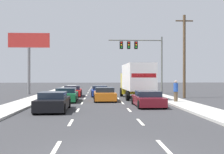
% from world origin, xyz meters
% --- Properties ---
extents(ground_plane, '(140.00, 140.00, 0.00)m').
position_xyz_m(ground_plane, '(0.00, 25.00, 0.00)').
color(ground_plane, '#333335').
extents(sidewalk_right, '(2.22, 80.00, 0.14)m').
position_xyz_m(sidewalk_right, '(6.36, 20.00, 0.07)').
color(sidewalk_right, '#B2AFA8').
rests_on(sidewalk_right, ground_plane).
extents(sidewalk_left, '(2.22, 80.00, 0.14)m').
position_xyz_m(sidewalk_left, '(-6.36, 20.00, 0.07)').
color(sidewalk_left, '#B2AFA8').
rests_on(sidewalk_left, ground_plane).
extents(lane_markings, '(3.54, 57.00, 0.01)m').
position_xyz_m(lane_markings, '(0.00, 23.73, 0.00)').
color(lane_markings, silver).
rests_on(lane_markings, ground_plane).
extents(car_red, '(2.10, 4.45, 1.19)m').
position_xyz_m(car_red, '(-3.20, 24.39, 0.55)').
color(car_red, red).
rests_on(car_red, ground_plane).
extents(car_green, '(2.07, 4.68, 1.21)m').
position_xyz_m(car_green, '(-3.18, 17.90, 0.57)').
color(car_green, '#196B38').
rests_on(car_green, ground_plane).
extents(car_black, '(1.99, 4.65, 1.23)m').
position_xyz_m(car_black, '(-3.28, 11.04, 0.58)').
color(car_black, black).
rests_on(car_black, ground_plane).
extents(car_blue, '(2.04, 4.57, 1.18)m').
position_xyz_m(car_blue, '(-0.17, 24.66, 0.55)').
color(car_blue, '#1E389E').
rests_on(car_blue, ground_plane).
extents(car_orange, '(2.08, 4.74, 1.23)m').
position_xyz_m(car_orange, '(0.24, 18.52, 0.58)').
color(car_orange, orange).
rests_on(car_orange, ground_plane).
extents(box_truck, '(2.71, 8.52, 3.44)m').
position_xyz_m(box_truck, '(3.48, 20.65, 2.01)').
color(box_truck, white).
rests_on(box_truck, ground_plane).
extents(car_maroon, '(2.02, 4.38, 1.16)m').
position_xyz_m(car_maroon, '(3.34, 13.30, 0.54)').
color(car_maroon, maroon).
rests_on(car_maroon, ground_plane).
extents(traffic_signal_mast, '(7.03, 0.69, 7.39)m').
position_xyz_m(traffic_signal_mast, '(4.84, 28.95, 5.68)').
color(traffic_signal_mast, '#595B56').
rests_on(traffic_signal_mast, ground_plane).
extents(utility_pole_mid, '(1.80, 0.28, 8.58)m').
position_xyz_m(utility_pole_mid, '(8.56, 21.34, 4.43)').
color(utility_pole_mid, brown).
rests_on(utility_pole_mid, ground_plane).
extents(roadside_billboard, '(5.14, 0.36, 7.68)m').
position_xyz_m(roadside_billboard, '(-8.99, 28.53, 5.66)').
color(roadside_billboard, slate).
rests_on(roadside_billboard, ground_plane).
extents(pedestrian_near_corner, '(0.38, 0.38, 1.76)m').
position_xyz_m(pedestrian_near_corner, '(6.15, 15.89, 1.02)').
color(pedestrian_near_corner, brown).
rests_on(pedestrian_near_corner, sidewalk_right).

